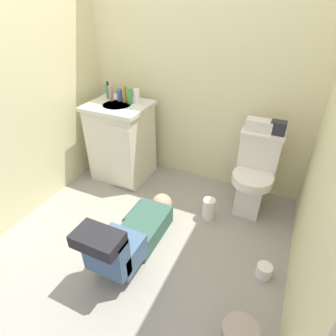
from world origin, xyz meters
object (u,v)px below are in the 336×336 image
at_px(toilet_paper_roll, 264,271).
at_px(faucet, 125,95).
at_px(person_plumber, 132,234).
at_px(soap_dispenser, 108,91).
at_px(tissue_box, 259,125).
at_px(bottle_green, 129,96).
at_px(bottle_blue, 120,95).
at_px(toilet, 254,174).
at_px(bottle_white, 137,96).
at_px(toiletry_bag, 278,128).
at_px(paper_towel_roll, 209,209).
at_px(bottle_amber, 124,94).
at_px(bottle_pink, 111,93).
at_px(vanity_cabinet, 122,141).

bearing_deg(toilet_paper_roll, faucet, 152.58).
relative_size(person_plumber, soap_dispenser, 6.42).
distance_m(person_plumber, tissue_box, 1.38).
xyz_separation_m(person_plumber, bottle_green, (-0.56, 0.97, 0.72)).
bearing_deg(bottle_blue, toilet, -2.52).
relative_size(toilet, bottle_white, 5.08).
relative_size(toiletry_bag, toilet_paper_roll, 1.13).
distance_m(faucet, paper_towel_roll, 1.39).
xyz_separation_m(faucet, person_plumber, (0.66, -1.05, -0.69)).
relative_size(faucet, toilet_paper_roll, 0.91).
relative_size(paper_towel_roll, toilet_paper_roll, 1.89).
bearing_deg(toilet_paper_roll, tissue_box, 110.10).
relative_size(toilet, bottle_green, 4.91).
distance_m(bottle_white, paper_towel_roll, 1.27).
bearing_deg(toilet_paper_roll, bottle_amber, 154.00).
relative_size(bottle_blue, bottle_green, 0.78).
relative_size(bottle_pink, bottle_amber, 0.95).
height_order(faucet, tissue_box, faucet).
bearing_deg(bottle_amber, tissue_box, 1.84).
height_order(bottle_blue, toilet_paper_roll, bottle_blue).
xyz_separation_m(vanity_cabinet, bottle_blue, (-0.03, 0.09, 0.46)).
relative_size(toilet, tissue_box, 3.41).
bearing_deg(soap_dispenser, tissue_box, -0.20).
xyz_separation_m(soap_dispenser, bottle_green, (0.29, -0.06, 0.01)).
bearing_deg(toilet, bottle_pink, 178.85).
relative_size(toilet, vanity_cabinet, 0.91).
bearing_deg(tissue_box, faucet, 178.91).
xyz_separation_m(bottle_pink, bottle_blue, (0.08, 0.03, -0.02)).
height_order(faucet, soap_dispenser, soap_dispenser).
xyz_separation_m(tissue_box, bottle_amber, (-1.30, -0.04, 0.10)).
bearing_deg(faucet, bottle_white, -18.61).
relative_size(toilet, toiletry_bag, 6.05).
bearing_deg(toiletry_bag, bottle_pink, -177.82).
distance_m(bottle_pink, toilet_paper_roll, 2.08).
bearing_deg(bottle_blue, bottle_pink, -158.18).
bearing_deg(person_plumber, toilet, 52.27).
height_order(bottle_amber, bottle_green, bottle_amber).
bearing_deg(toilet_paper_roll, person_plumber, -168.43).
bearing_deg(toilet, tissue_box, 116.43).
distance_m(bottle_blue, bottle_white, 0.20).
xyz_separation_m(toilet, faucet, (-1.38, 0.12, 0.50)).
xyz_separation_m(bottle_blue, bottle_amber, (0.06, -0.01, 0.02)).
relative_size(faucet, toiletry_bag, 0.81).
height_order(toiletry_bag, paper_towel_roll, toiletry_bag).
height_order(toilet, bottle_amber, bottle_amber).
xyz_separation_m(toilet, toiletry_bag, (0.11, 0.09, 0.44)).
relative_size(person_plumber, bottle_green, 6.97).
xyz_separation_m(vanity_cabinet, soap_dispenser, (-0.19, 0.13, 0.47)).
distance_m(tissue_box, toilet_paper_roll, 1.15).
relative_size(faucet, soap_dispenser, 0.60).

